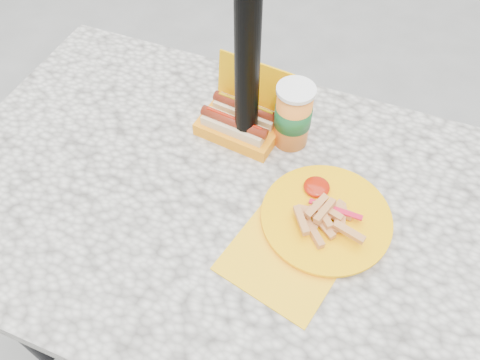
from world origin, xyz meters
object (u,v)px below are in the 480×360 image
at_px(hotdog_box, 241,120).
at_px(fries_plate, 322,220).
at_px(umbrella_pole, 248,0).
at_px(soda_cup, 293,116).

xyz_separation_m(hotdog_box, fries_plate, (0.24, -0.18, -0.02)).
xyz_separation_m(umbrella_pole, soda_cup, (0.09, 0.04, -0.27)).
xyz_separation_m(fries_plate, soda_cup, (-0.13, 0.19, 0.06)).
bearing_deg(hotdog_box, fries_plate, -29.23).
relative_size(umbrella_pole, fries_plate, 6.17).
bearing_deg(fries_plate, hotdog_box, 144.05).
bearing_deg(fries_plate, umbrella_pole, 145.61).
height_order(hotdog_box, soda_cup, soda_cup).
distance_m(umbrella_pole, soda_cup, 0.29).
height_order(umbrella_pole, hotdog_box, umbrella_pole).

